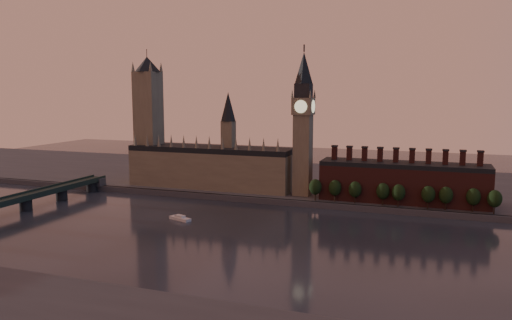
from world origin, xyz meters
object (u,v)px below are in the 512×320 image
Objects in this scene: westminster_bridge at (1,206)px; river_boat at (180,218)px; victoria_tower at (149,116)px; big_ben at (303,122)px.

westminster_bridge is 113.31m from river_boat.
westminster_bridge reaches higher than river_boat.
victoria_tower is 130.12m from big_ben.
westminster_bridge is (-35.00, -117.70, -51.65)m from victoria_tower.
river_boat is (-56.46, -80.75, -55.65)m from big_ben.
victoria_tower is 0.54× the size of westminster_bridge.
big_ben is 6.70× the size of river_boat.
big_ben is 205.83m from westminster_bridge.
victoria_tower reaches higher than westminster_bridge.
victoria_tower is 6.77× the size of river_boat.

